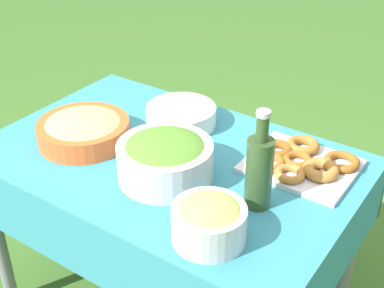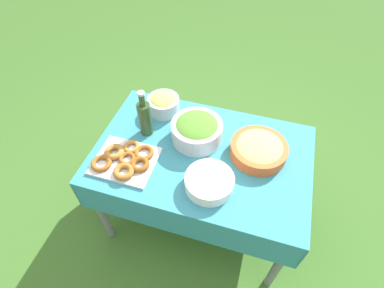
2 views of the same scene
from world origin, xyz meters
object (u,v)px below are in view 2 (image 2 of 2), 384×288
(fruit_bowl, at_px, (164,103))
(pasta_bowl, at_px, (259,149))
(plate_stack, at_px, (209,182))
(donut_platter, at_px, (125,160))
(olive_oil_bottle, at_px, (145,117))
(salad_bowl, at_px, (197,130))

(fruit_bowl, bearing_deg, pasta_bowl, -16.29)
(plate_stack, xyz_separation_m, fruit_bowl, (-0.43, 0.47, 0.03))
(plate_stack, bearing_deg, donut_platter, 178.04)
(plate_stack, bearing_deg, pasta_bowl, 53.89)
(pasta_bowl, xyz_separation_m, fruit_bowl, (-0.64, 0.19, 0.02))
(fruit_bowl, bearing_deg, olive_oil_bottle, -99.32)
(salad_bowl, distance_m, olive_oil_bottle, 0.31)
(salad_bowl, xyz_separation_m, donut_platter, (-0.33, -0.29, -0.05))
(olive_oil_bottle, relative_size, fruit_bowl, 1.53)
(pasta_bowl, relative_size, donut_platter, 0.90)
(salad_bowl, xyz_separation_m, pasta_bowl, (0.37, -0.02, -0.03))
(donut_platter, bearing_deg, olive_oil_bottle, 84.20)
(pasta_bowl, distance_m, fruit_bowl, 0.66)
(pasta_bowl, bearing_deg, olive_oil_bottle, -178.27)
(pasta_bowl, bearing_deg, fruit_bowl, 163.71)
(salad_bowl, bearing_deg, pasta_bowl, -2.78)
(donut_platter, xyz_separation_m, fruit_bowl, (0.06, 0.46, 0.04))
(olive_oil_bottle, bearing_deg, fruit_bowl, 80.68)
(donut_platter, distance_m, fruit_bowl, 0.46)
(pasta_bowl, height_order, plate_stack, pasta_bowl)
(donut_platter, distance_m, olive_oil_bottle, 0.27)
(plate_stack, bearing_deg, olive_oil_bottle, 149.84)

